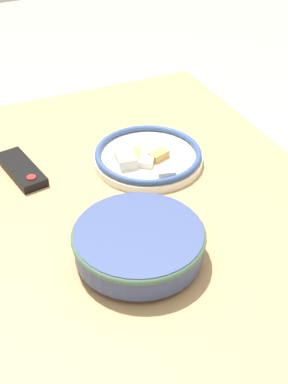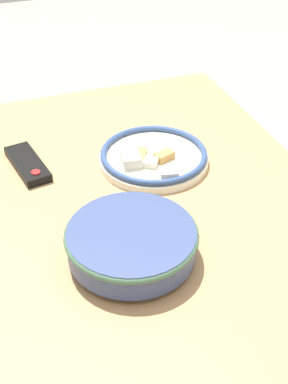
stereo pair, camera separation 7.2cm
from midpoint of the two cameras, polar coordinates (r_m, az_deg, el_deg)
The scene contains 4 objects.
dining_table at distance 1.16m, azimuth -0.67°, elevation -6.17°, with size 1.18×0.92×0.75m.
noodle_bowl at distance 0.98m, azimuth 0.77°, elevation -5.40°, with size 0.25×0.25×0.07m.
food_plate at distance 1.25m, azimuth 2.63°, elevation 3.71°, with size 0.26×0.26×0.04m.
tv_remote at distance 1.26m, azimuth -10.73°, elevation 2.91°, with size 0.17×0.09×0.02m.
Camera 2 is at (-0.82, 0.24, 1.44)m, focal length 50.00 mm.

